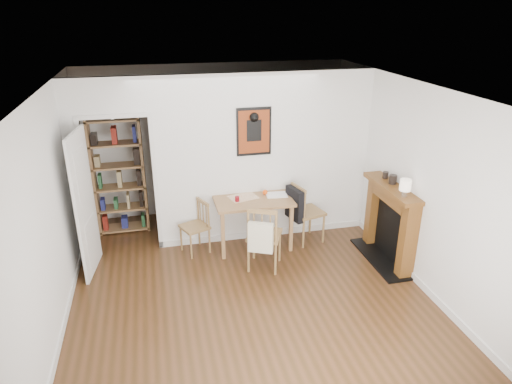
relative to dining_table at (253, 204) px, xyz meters
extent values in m
plane|color=#4F2F19|center=(-0.33, -1.10, -0.69)|extent=(5.20, 5.20, 0.00)
plane|color=white|center=(-0.33, 1.50, 0.61)|extent=(4.50, 0.00, 4.50)
plane|color=white|center=(-0.33, -3.70, 0.61)|extent=(4.50, 0.00, 4.50)
plane|color=white|center=(-2.58, -1.10, 0.61)|extent=(0.00, 5.20, 5.20)
plane|color=white|center=(1.92, -1.10, 0.61)|extent=(0.00, 5.20, 5.20)
plane|color=silver|center=(-0.33, -1.10, 1.91)|extent=(5.20, 5.20, 0.00)
cube|color=white|center=(0.25, 0.30, 0.61)|extent=(3.35, 0.10, 2.60)
cube|color=white|center=(-2.45, 0.30, 0.61)|extent=(0.25, 0.10, 2.60)
cube|color=white|center=(-1.88, 0.30, 1.63)|extent=(0.90, 0.10, 0.55)
cube|color=silver|center=(-2.36, 0.30, 0.33)|extent=(0.06, 0.14, 2.05)
cube|color=silver|center=(-1.40, 0.30, 0.33)|extent=(0.06, 0.14, 2.05)
cube|color=silver|center=(0.25, 0.24, -0.64)|extent=(3.35, 0.02, 0.10)
cube|color=silver|center=(-2.57, -1.70, -0.64)|extent=(0.02, 4.00, 0.10)
cube|color=silver|center=(1.91, -1.70, -0.64)|extent=(0.02, 4.00, 0.10)
cube|color=white|center=(-2.35, -0.17, 0.31)|extent=(0.15, 0.80, 2.00)
cube|color=black|center=(0.07, 0.24, 1.06)|extent=(0.52, 0.02, 0.72)
cube|color=maroon|center=(0.07, 0.22, 1.06)|extent=(0.46, 0.00, 0.64)
cube|color=#996A47|center=(0.00, 0.00, 0.07)|extent=(1.16, 0.74, 0.04)
cube|color=#996A47|center=(-0.51, -0.30, -0.32)|extent=(0.05, 0.05, 0.75)
cube|color=#996A47|center=(0.51, -0.30, -0.32)|extent=(0.05, 0.05, 0.75)
cube|color=#996A47|center=(-0.51, 0.30, -0.32)|extent=(0.05, 0.05, 0.75)
cube|color=#996A47|center=(0.51, 0.30, -0.32)|extent=(0.05, 0.05, 0.75)
cube|color=black|center=(0.62, -0.10, -0.02)|extent=(0.20, 0.41, 0.50)
cube|color=beige|center=(-0.09, -0.88, -0.08)|extent=(0.35, 0.24, 0.42)
cube|color=#996A47|center=(-2.34, 1.00, 0.26)|extent=(0.04, 0.32, 1.91)
cube|color=#996A47|center=(-1.58, 1.00, 0.26)|extent=(0.04, 0.32, 1.91)
cube|color=#996A47|center=(-1.96, 1.00, -0.65)|extent=(0.80, 0.32, 0.03)
cube|color=#996A47|center=(-1.96, 1.00, 0.07)|extent=(0.80, 0.32, 0.03)
cube|color=#996A47|center=(-1.96, 1.00, 1.17)|extent=(0.80, 0.32, 0.03)
cube|color=maroon|center=(-1.96, 1.00, 0.26)|extent=(0.70, 0.26, 0.26)
cube|color=brown|center=(1.82, -1.34, -0.14)|extent=(0.20, 0.16, 1.10)
cube|color=brown|center=(1.82, -0.35, -0.14)|extent=(0.20, 0.16, 1.10)
cube|color=brown|center=(1.79, -0.85, 0.44)|extent=(0.30, 1.21, 0.06)
cube|color=brown|center=(1.82, -0.85, 0.31)|extent=(0.20, 0.85, 0.20)
cube|color=black|center=(1.88, -0.85, -0.24)|extent=(0.08, 0.81, 0.88)
cube|color=black|center=(1.76, -0.85, -0.68)|extent=(0.45, 1.25, 0.03)
cylinder|color=maroon|center=(-0.25, -0.06, 0.14)|extent=(0.06, 0.06, 0.08)
sphere|color=#FF550D|center=(0.22, 0.11, 0.13)|extent=(0.08, 0.08, 0.08)
cube|color=#F2E2C7|center=(-0.13, 0.08, 0.10)|extent=(0.48, 0.40, 0.00)
cube|color=white|center=(0.38, 0.04, 0.10)|extent=(0.33, 0.26, 0.02)
cylinder|color=silver|center=(1.75, -1.22, 0.51)|extent=(0.07, 0.07, 0.09)
cylinder|color=white|center=(1.75, -1.22, 0.63)|extent=(0.15, 0.15, 0.15)
cylinder|color=black|center=(1.83, -0.78, 0.53)|extent=(0.11, 0.11, 0.13)
cylinder|color=black|center=(1.83, -0.56, 0.52)|extent=(0.08, 0.08, 0.10)
camera|label=1|loc=(-1.37, -6.12, 2.80)|focal=32.00mm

